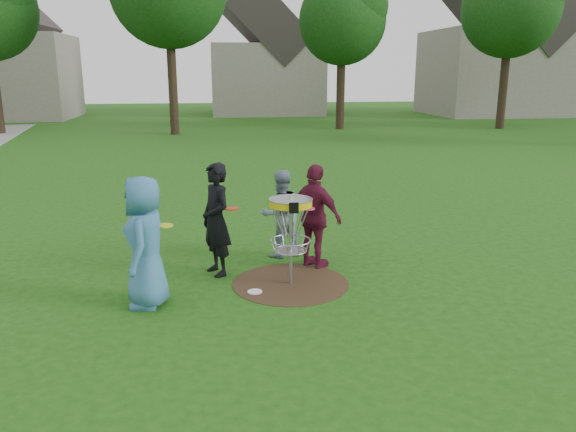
{
  "coord_description": "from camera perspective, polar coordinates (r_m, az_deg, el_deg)",
  "views": [
    {
      "loc": [
        -1.13,
        -8.03,
        3.19
      ],
      "look_at": [
        0.0,
        0.3,
        1.0
      ],
      "focal_mm": 35.0,
      "sensor_mm": 36.0,
      "label": 1
    }
  ],
  "objects": [
    {
      "name": "house_row",
      "position": [
        41.53,
        0.49,
        15.91
      ],
      "size": [
        44.5,
        10.65,
        11.62
      ],
      "color": "gray",
      "rests_on": "ground"
    },
    {
      "name": "disc_golf_basket",
      "position": [
        8.39,
        0.28,
        -0.38
      ],
      "size": [
        0.66,
        0.67,
        1.38
      ],
      "color": "#9EA0A5",
      "rests_on": "ground"
    },
    {
      "name": "player_maroon",
      "position": [
        9.2,
        2.78,
        -0.05
      ],
      "size": [
        0.99,
        1.03,
        1.73
      ],
      "primitive_type": "imported",
      "rotation": [
        0.0,
        0.0,
        2.31
      ],
      "color": "maroon",
      "rests_on": "ground"
    },
    {
      "name": "player_grey",
      "position": [
        9.76,
        -0.79,
        0.25
      ],
      "size": [
        0.9,
        0.8,
        1.54
      ],
      "primitive_type": "imported",
      "rotation": [
        0.0,
        0.0,
        3.48
      ],
      "color": "gray",
      "rests_on": "ground"
    },
    {
      "name": "ground",
      "position": [
        8.71,
        0.27,
        -6.87
      ],
      "size": [
        100.0,
        100.0,
        0.0
      ],
      "primitive_type": "plane",
      "color": "#19470F",
      "rests_on": "ground"
    },
    {
      "name": "disc_on_grass",
      "position": [
        8.39,
        -3.39,
        -7.7
      ],
      "size": [
        0.22,
        0.22,
        0.02
      ],
      "primitive_type": "cylinder",
      "color": "white",
      "rests_on": "ground"
    },
    {
      "name": "player_black",
      "position": [
        8.92,
        -7.32,
        -0.37
      ],
      "size": [
        0.67,
        0.78,
        1.81
      ],
      "primitive_type": "imported",
      "rotation": [
        0.0,
        0.0,
        -1.13
      ],
      "color": "black",
      "rests_on": "ground"
    },
    {
      "name": "held_discs",
      "position": [
        8.71,
        -3.86,
        0.4
      ],
      "size": [
        2.37,
        1.76,
        0.2
      ],
      "color": "yellow",
      "rests_on": "ground"
    },
    {
      "name": "dirt_patch",
      "position": [
        8.71,
        0.27,
        -6.85
      ],
      "size": [
        1.8,
        1.8,
        0.01
      ],
      "primitive_type": "cylinder",
      "color": "#47331E",
      "rests_on": "ground"
    },
    {
      "name": "tree_row",
      "position": [
        28.9,
        -4.86,
        20.54
      ],
      "size": [
        51.2,
        17.42,
        9.9
      ],
      "color": "#38281C",
      "rests_on": "ground"
    },
    {
      "name": "player_blue",
      "position": [
        7.9,
        -14.3,
        -2.59
      ],
      "size": [
        0.65,
        0.94,
        1.83
      ],
      "primitive_type": "imported",
      "rotation": [
        0.0,
        0.0,
        -1.65
      ],
      "color": "teal",
      "rests_on": "ground"
    }
  ]
}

